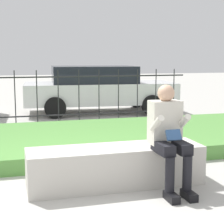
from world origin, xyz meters
The scene contains 6 objects.
ground_plane centered at (0.00, 0.00, 0.00)m, with size 60.00×60.00×0.00m, color #B2AFA8.
stone_bench centered at (0.39, 0.00, 0.22)m, with size 2.24×0.59×0.50m.
person_seated_reader centered at (0.96, -0.33, 0.72)m, with size 0.42×0.73×1.30m.
grass_berm centered at (0.00, 2.20, 0.12)m, with size 8.91×2.99×0.24m.
iron_fence centered at (0.00, 4.34, 0.70)m, with size 6.91×0.03×1.33m.
car_parked_center centered at (1.67, 6.25, 0.72)m, with size 4.47×2.23×1.37m.
Camera 1 is at (-0.91, -4.44, 1.63)m, focal length 60.00 mm.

